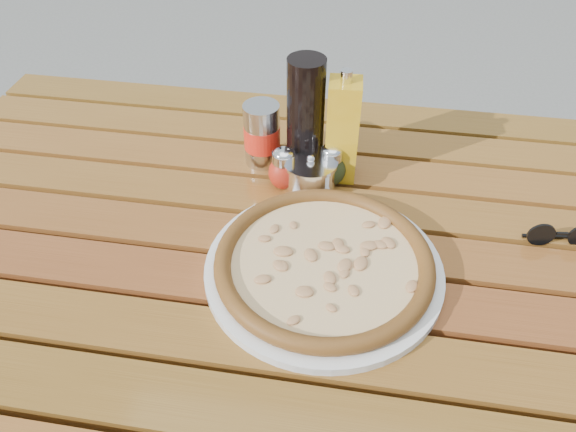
% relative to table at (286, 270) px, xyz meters
% --- Properties ---
extents(table, '(1.40, 0.90, 0.75)m').
position_rel_table_xyz_m(table, '(0.00, 0.00, 0.00)').
color(table, '#351B0C').
rests_on(table, ground).
extents(plate, '(0.42, 0.42, 0.01)m').
position_rel_table_xyz_m(plate, '(0.07, -0.07, 0.08)').
color(plate, silver).
rests_on(plate, table).
extents(pizza, '(0.42, 0.42, 0.03)m').
position_rel_table_xyz_m(pizza, '(0.07, -0.07, 0.10)').
color(pizza, '#FCE9B4').
rests_on(pizza, plate).
extents(pepper_shaker, '(0.06, 0.06, 0.08)m').
position_rel_table_xyz_m(pepper_shaker, '(-0.03, 0.13, 0.11)').
color(pepper_shaker, red).
rests_on(pepper_shaker, table).
extents(oregano_shaker, '(0.06, 0.06, 0.08)m').
position_rel_table_xyz_m(oregano_shaker, '(0.05, 0.16, 0.11)').
color(oregano_shaker, '#303917').
rests_on(oregano_shaker, table).
extents(dark_bottle, '(0.08, 0.08, 0.22)m').
position_rel_table_xyz_m(dark_bottle, '(0.00, 0.19, 0.19)').
color(dark_bottle, black).
rests_on(dark_bottle, table).
extents(soda_can, '(0.08, 0.08, 0.12)m').
position_rel_table_xyz_m(soda_can, '(-0.08, 0.20, 0.13)').
color(soda_can, silver).
rests_on(soda_can, table).
extents(olive_oil_cruet, '(0.06, 0.06, 0.21)m').
position_rel_table_xyz_m(olive_oil_cruet, '(0.07, 0.18, 0.17)').
color(olive_oil_cruet, '#C69315').
rests_on(olive_oil_cruet, table).
extents(parmesan_tin, '(0.10, 0.10, 0.07)m').
position_rel_table_xyz_m(parmesan_tin, '(0.02, 0.14, 0.11)').
color(parmesan_tin, white).
rests_on(parmesan_tin, table).
extents(sunglasses, '(0.11, 0.04, 0.04)m').
position_rel_table_xyz_m(sunglasses, '(0.43, 0.06, 0.09)').
color(sunglasses, black).
rests_on(sunglasses, table).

